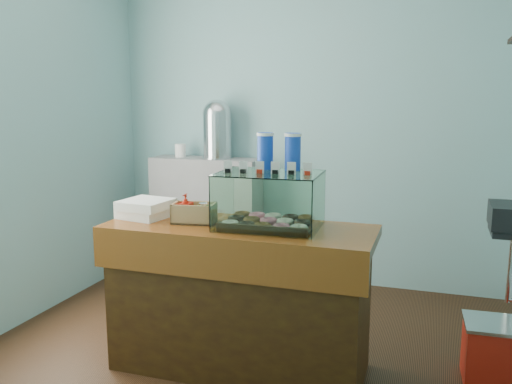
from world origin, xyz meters
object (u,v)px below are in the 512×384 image
(display_case, at_px, (271,198))
(red_cooler, at_px, (500,353))
(counter, at_px, (239,297))
(coffee_urn, at_px, (217,128))

(display_case, distance_m, red_cooler, 1.61)
(counter, height_order, display_case, display_case)
(display_case, bearing_deg, counter, -163.40)
(coffee_urn, xyz_separation_m, red_cooler, (2.28, -1.26, -1.19))
(coffee_urn, bearing_deg, red_cooler, -28.94)
(counter, bearing_deg, coffee_urn, 116.41)
(counter, distance_m, display_case, 0.64)
(display_case, height_order, coffee_urn, coffee_urn)
(counter, bearing_deg, red_cooler, 11.96)
(display_case, relative_size, coffee_urn, 1.16)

